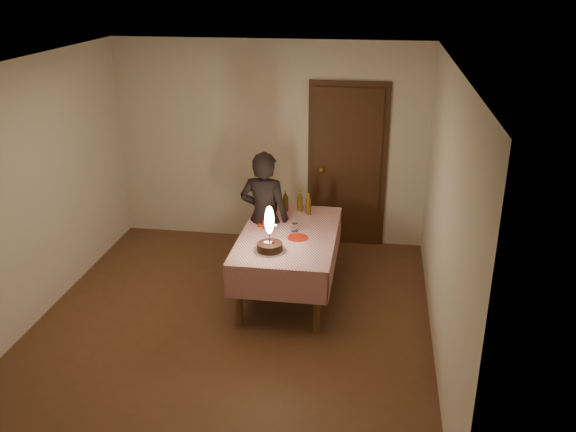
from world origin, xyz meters
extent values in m
cube|color=brown|center=(0.00, 0.00, 0.00)|extent=(4.00, 4.50, 0.01)
cube|color=beige|center=(0.00, 2.25, 1.30)|extent=(4.00, 0.04, 2.60)
cube|color=beige|center=(0.00, -2.25, 1.30)|extent=(4.00, 0.04, 2.60)
cube|color=beige|center=(-2.00, 0.00, 1.30)|extent=(0.04, 4.50, 2.60)
cube|color=beige|center=(2.00, 0.00, 1.30)|extent=(0.04, 4.50, 2.60)
cube|color=silver|center=(0.00, 0.00, 2.60)|extent=(4.00, 4.50, 0.04)
cube|color=#472814|center=(1.00, 2.22, 1.02)|extent=(0.85, 0.05, 2.05)
sphere|color=#B28C33|center=(0.68, 2.17, 1.00)|extent=(0.06, 0.06, 0.06)
cube|color=brown|center=(0.48, 0.73, 0.70)|extent=(0.90, 1.60, 0.04)
cylinder|color=brown|center=(0.09, -0.01, 0.34)|extent=(0.07, 0.07, 0.68)
cylinder|color=brown|center=(0.87, -0.01, 0.34)|extent=(0.07, 0.07, 0.68)
cylinder|color=brown|center=(0.09, 1.47, 0.34)|extent=(0.07, 0.07, 0.68)
cylinder|color=brown|center=(0.87, 1.47, 0.34)|extent=(0.07, 0.07, 0.68)
cube|color=white|center=(0.48, 0.73, 0.72)|extent=(1.02, 1.72, 0.01)
cube|color=white|center=(0.48, -0.12, 0.55)|extent=(1.02, 0.01, 0.34)
cube|color=white|center=(0.48, 1.59, 0.55)|extent=(1.02, 0.01, 0.34)
cube|color=white|center=(-0.03, 0.73, 0.55)|extent=(0.01, 1.72, 0.34)
cube|color=white|center=(0.98, 0.73, 0.55)|extent=(0.01, 1.72, 0.34)
cylinder|color=white|center=(0.35, 0.27, 0.73)|extent=(0.32, 0.32, 0.01)
cylinder|color=black|center=(0.35, 0.27, 0.78)|extent=(0.26, 0.26, 0.08)
cylinder|color=white|center=(0.33, 0.28, 0.82)|extent=(0.07, 0.07, 0.00)
sphere|color=red|center=(0.39, 0.26, 0.83)|extent=(0.02, 0.02, 0.02)
cube|color=#19721E|center=(0.40, 0.25, 0.82)|extent=(0.02, 0.01, 0.00)
cube|color=#19721E|center=(0.38, 0.24, 0.82)|extent=(0.01, 0.02, 0.00)
cylinder|color=#262628|center=(0.35, 0.27, 0.87)|extent=(0.01, 0.01, 0.12)
ellipsoid|color=#FFF2BF|center=(0.35, 0.27, 1.06)|extent=(0.09, 0.09, 0.29)
sphere|color=white|center=(0.35, 0.27, 0.95)|extent=(0.04, 0.04, 0.04)
cylinder|color=#AE1D0C|center=(0.59, 0.62, 0.73)|extent=(0.22, 0.22, 0.01)
cylinder|color=red|center=(0.21, 0.83, 0.78)|extent=(0.08, 0.08, 0.10)
cylinder|color=silver|center=(0.53, 0.80, 0.77)|extent=(0.07, 0.07, 0.09)
cube|color=#AB2713|center=(0.18, 0.92, 0.74)|extent=(0.15, 0.15, 0.02)
cylinder|color=black|center=(0.19, 1.38, 0.84)|extent=(0.10, 0.10, 0.22)
cylinder|color=red|center=(0.19, 1.38, 0.90)|extent=(0.10, 0.10, 0.07)
cone|color=black|center=(0.19, 1.38, 0.99)|extent=(0.10, 0.10, 0.08)
cylinder|color=red|center=(0.19, 1.38, 1.03)|extent=(0.03, 0.03, 0.02)
cylinder|color=#50380D|center=(0.34, 1.38, 0.82)|extent=(0.06, 0.06, 0.18)
cone|color=#50380D|center=(0.34, 1.38, 0.94)|extent=(0.06, 0.06, 0.06)
cylinder|color=olive|center=(0.34, 1.38, 0.97)|extent=(0.02, 0.02, 0.02)
cylinder|color=#50380D|center=(0.62, 1.32, 0.82)|extent=(0.06, 0.06, 0.18)
cone|color=#50380D|center=(0.62, 1.32, 0.94)|extent=(0.06, 0.06, 0.06)
cylinder|color=olive|center=(0.62, 1.32, 0.97)|extent=(0.02, 0.02, 0.02)
cylinder|color=#50380D|center=(0.51, 1.40, 0.82)|extent=(0.06, 0.06, 0.18)
cone|color=#50380D|center=(0.51, 1.40, 0.94)|extent=(0.06, 0.06, 0.06)
cylinder|color=olive|center=(0.51, 1.40, 0.97)|extent=(0.02, 0.02, 0.02)
imported|color=black|center=(0.15, 1.03, 0.77)|extent=(0.60, 0.44, 1.54)
cube|color=black|center=(0.17, 1.16, 1.32)|extent=(0.14, 0.11, 0.10)
cylinder|color=black|center=(0.18, 1.23, 1.32)|extent=(0.09, 0.09, 0.08)
camera|label=1|loc=(1.37, -5.21, 3.34)|focal=38.00mm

